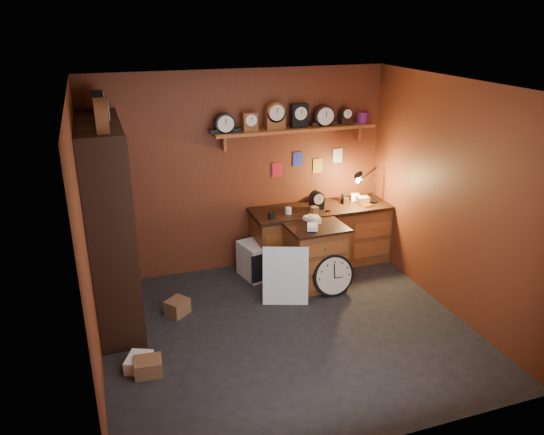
{
  "coord_description": "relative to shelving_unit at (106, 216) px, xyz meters",
  "views": [
    {
      "loc": [
        -1.82,
        -4.77,
        3.35
      ],
      "look_at": [
        -0.07,
        0.35,
        1.25
      ],
      "focal_mm": 35.0,
      "sensor_mm": 36.0,
      "label": 1
    }
  ],
  "objects": [
    {
      "name": "floor",
      "position": [
        1.79,
        -0.98,
        -1.25
      ],
      "size": [
        4.0,
        4.0,
        0.0
      ],
      "primitive_type": "plane",
      "color": "black",
      "rests_on": "ground"
    },
    {
      "name": "room_shell",
      "position": [
        1.84,
        -0.87,
        0.47
      ],
      "size": [
        4.02,
        3.62,
        2.71
      ],
      "color": "#642C17",
      "rests_on": "ground"
    },
    {
      "name": "shelving_unit",
      "position": [
        0.0,
        0.0,
        0.0
      ],
      "size": [
        0.47,
        1.6,
        2.58
      ],
      "color": "black",
      "rests_on": "ground"
    },
    {
      "name": "workbench",
      "position": [
        2.84,
        0.49,
        -0.78
      ],
      "size": [
        1.99,
        0.66,
        1.36
      ],
      "color": "brown",
      "rests_on": "ground"
    },
    {
      "name": "low_cabinet",
      "position": [
        2.51,
        -0.07,
        -0.8
      ],
      "size": [
        0.75,
        0.64,
        0.92
      ],
      "rotation": [
        0.0,
        0.0,
        0.04
      ],
      "color": "brown",
      "rests_on": "ground"
    },
    {
      "name": "big_round_clock",
      "position": [
        2.62,
        -0.38,
        -0.99
      ],
      "size": [
        0.54,
        0.17,
        0.54
      ],
      "color": "black",
      "rests_on": "ground"
    },
    {
      "name": "white_panel",
      "position": [
        1.99,
        -0.37,
        -1.25
      ],
      "size": [
        0.57,
        0.33,
        0.73
      ],
      "primitive_type": "cube",
      "rotation": [
        -0.17,
        0.0,
        -0.34
      ],
      "color": "silver",
      "rests_on": "ground"
    },
    {
      "name": "mini_fridge",
      "position": [
        1.9,
        0.41,
        -1.01
      ],
      "size": [
        0.55,
        0.57,
        0.48
      ],
      "rotation": [
        0.0,
        0.0,
        0.24
      ],
      "color": "silver",
      "rests_on": "ground"
    },
    {
      "name": "floor_box_a",
      "position": [
        0.22,
        -1.25,
        -1.17
      ],
      "size": [
        0.29,
        0.25,
        0.16
      ],
      "primitive_type": "cube",
      "rotation": [
        0.0,
        0.0,
        -0.1
      ],
      "color": "brown",
      "rests_on": "ground"
    },
    {
      "name": "floor_box_b",
      "position": [
        0.14,
        -1.13,
        -1.19
      ],
      "size": [
        0.32,
        0.34,
        0.14
      ],
      "primitive_type": "cube",
      "rotation": [
        0.0,
        0.0,
        -0.42
      ],
      "color": "white",
      "rests_on": "ground"
    },
    {
      "name": "floor_box_c",
      "position": [
        0.68,
        -0.23,
        -1.16
      ],
      "size": [
        0.33,
        0.32,
        0.19
      ],
      "primitive_type": "cube",
      "rotation": [
        0.0,
        0.0,
        0.67
      ],
      "color": "brown",
      "rests_on": "ground"
    }
  ]
}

